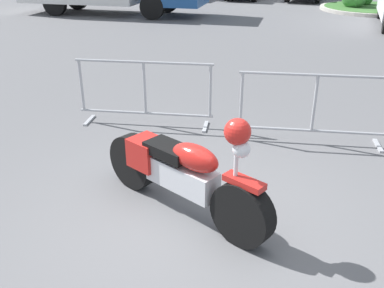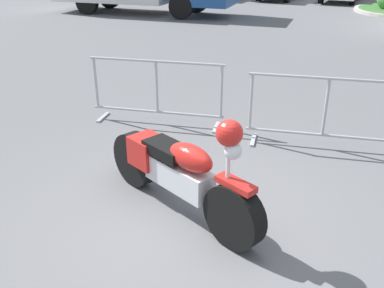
# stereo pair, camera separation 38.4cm
# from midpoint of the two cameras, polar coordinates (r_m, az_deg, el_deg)

# --- Properties ---
(ground_plane) EXTENTS (120.00, 120.00, 0.00)m
(ground_plane) POSITION_cam_midpoint_polar(r_m,az_deg,el_deg) (4.68, -2.52, -10.57)
(ground_plane) COLOR #5B5B5E
(motorcycle) EXTENTS (2.15, 1.21, 1.31)m
(motorcycle) POSITION_cam_midpoint_polar(r_m,az_deg,el_deg) (4.62, -3.75, -3.77)
(motorcycle) COLOR black
(motorcycle) RESTS_ON ground
(crowd_barrier_near) EXTENTS (2.20, 0.71, 1.07)m
(crowd_barrier_near) POSITION_cam_midpoint_polar(r_m,az_deg,el_deg) (6.99, -7.89, 6.80)
(crowd_barrier_near) COLOR #9EA0A5
(crowd_barrier_near) RESTS_ON ground
(crowd_barrier_far) EXTENTS (2.20, 0.71, 1.07)m
(crowd_barrier_far) POSITION_cam_midpoint_polar(r_m,az_deg,el_deg) (6.44, 14.33, 4.62)
(crowd_barrier_far) COLOR #9EA0A5
(crowd_barrier_far) RESTS_ON ground
(planter_island) EXTENTS (4.47, 4.47, 1.16)m
(planter_island) POSITION_cam_midpoint_polar(r_m,az_deg,el_deg) (21.53, 21.72, 16.95)
(planter_island) COLOR #ADA89E
(planter_island) RESTS_ON ground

